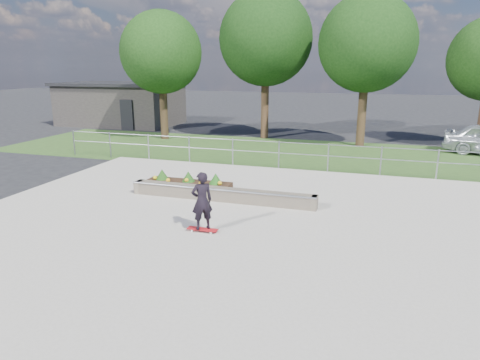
% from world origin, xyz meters
% --- Properties ---
extents(ground, '(120.00, 120.00, 0.00)m').
position_xyz_m(ground, '(0.00, 0.00, 0.00)').
color(ground, black).
rests_on(ground, ground).
extents(grass_verge, '(30.00, 8.00, 0.02)m').
position_xyz_m(grass_verge, '(0.00, 11.00, 0.01)').
color(grass_verge, '#29471C').
rests_on(grass_verge, ground).
extents(concrete_slab, '(15.00, 15.00, 0.06)m').
position_xyz_m(concrete_slab, '(0.00, 0.00, 0.03)').
color(concrete_slab, '#9E988C').
rests_on(concrete_slab, ground).
extents(fence, '(20.06, 0.06, 1.20)m').
position_xyz_m(fence, '(0.00, 7.50, 0.77)').
color(fence, gray).
rests_on(fence, ground).
extents(building, '(8.40, 5.40, 3.00)m').
position_xyz_m(building, '(-14.00, 18.00, 1.51)').
color(building, '#2B2826').
rests_on(building, ground).
extents(tree_far_left, '(4.55, 4.55, 7.15)m').
position_xyz_m(tree_far_left, '(-8.00, 13.00, 4.85)').
color(tree_far_left, black).
rests_on(tree_far_left, ground).
extents(tree_mid_left, '(5.25, 5.25, 8.25)m').
position_xyz_m(tree_mid_left, '(-2.50, 15.00, 5.61)').
color(tree_mid_left, '#342014').
rests_on(tree_mid_left, ground).
extents(tree_mid_right, '(4.90, 4.90, 7.70)m').
position_xyz_m(tree_mid_right, '(3.00, 14.00, 5.23)').
color(tree_mid_right, '#322114').
rests_on(tree_mid_right, ground).
extents(grind_ledge, '(6.00, 0.44, 0.43)m').
position_xyz_m(grind_ledge, '(-0.78, 2.66, 0.26)').
color(grind_ledge, brown).
rests_on(grind_ledge, concrete_slab).
extents(planter_bed, '(3.00, 1.20, 0.61)m').
position_xyz_m(planter_bed, '(-2.32, 3.41, 0.24)').
color(planter_bed, black).
rests_on(planter_bed, concrete_slab).
extents(skateboarder, '(0.80, 0.62, 1.57)m').
position_xyz_m(skateboarder, '(-0.35, 0.04, 0.88)').
color(skateboarder, white).
rests_on(skateboarder, concrete_slab).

